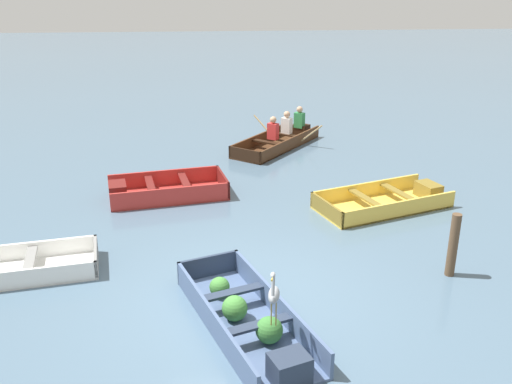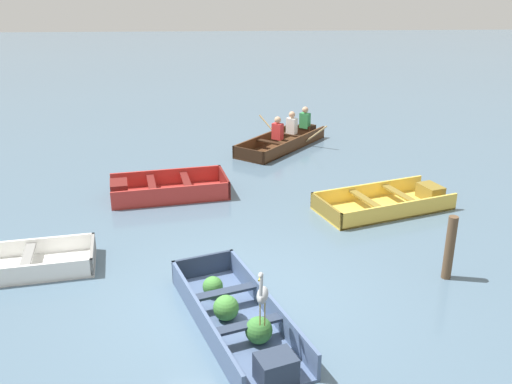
{
  "view_description": "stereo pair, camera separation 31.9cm",
  "coord_description": "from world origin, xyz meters",
  "px_view_note": "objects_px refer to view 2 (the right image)",
  "views": [
    {
      "loc": [
        -0.41,
        -7.31,
        4.56
      ],
      "look_at": [
        0.5,
        3.46,
        0.35
      ],
      "focal_mm": 40.0,
      "sensor_mm": 36.0,
      "label": 1
    },
    {
      "loc": [
        -0.09,
        -7.33,
        4.56
      ],
      "look_at": [
        0.5,
        3.46,
        0.35
      ],
      "focal_mm": 40.0,
      "sensor_mm": 36.0,
      "label": 2
    }
  ],
  "objects_px": {
    "skiff_red_near_moored": "(163,189)",
    "skiff_yellow_far_moored": "(389,203)",
    "mooring_post": "(450,248)",
    "dinghy_slate_blue_foreground": "(239,319)",
    "heron_on_dinghy": "(262,294)",
    "rowboat_dark_varnish_with_crew": "(285,138)"
  },
  "relations": [
    {
      "from": "skiff_yellow_far_moored",
      "to": "rowboat_dark_varnish_with_crew",
      "type": "height_order",
      "value": "rowboat_dark_varnish_with_crew"
    },
    {
      "from": "skiff_red_near_moored",
      "to": "heron_on_dinghy",
      "type": "height_order",
      "value": "heron_on_dinghy"
    },
    {
      "from": "skiff_yellow_far_moored",
      "to": "heron_on_dinghy",
      "type": "relative_size",
      "value": 3.52
    },
    {
      "from": "dinghy_slate_blue_foreground",
      "to": "rowboat_dark_varnish_with_crew",
      "type": "height_order",
      "value": "rowboat_dark_varnish_with_crew"
    },
    {
      "from": "dinghy_slate_blue_foreground",
      "to": "skiff_yellow_far_moored",
      "type": "relative_size",
      "value": 1.05
    },
    {
      "from": "skiff_yellow_far_moored",
      "to": "dinghy_slate_blue_foreground",
      "type": "bearing_deg",
      "value": -128.02
    },
    {
      "from": "rowboat_dark_varnish_with_crew",
      "to": "mooring_post",
      "type": "xyz_separation_m",
      "value": [
        1.8,
        -7.44,
        0.32
      ]
    },
    {
      "from": "skiff_red_near_moored",
      "to": "heron_on_dinghy",
      "type": "relative_size",
      "value": 3.16
    },
    {
      "from": "rowboat_dark_varnish_with_crew",
      "to": "heron_on_dinghy",
      "type": "height_order",
      "value": "heron_on_dinghy"
    },
    {
      "from": "mooring_post",
      "to": "skiff_yellow_far_moored",
      "type": "bearing_deg",
      "value": 92.79
    },
    {
      "from": "dinghy_slate_blue_foreground",
      "to": "heron_on_dinghy",
      "type": "relative_size",
      "value": 3.68
    },
    {
      "from": "skiff_red_near_moored",
      "to": "heron_on_dinghy",
      "type": "bearing_deg",
      "value": -72.15
    },
    {
      "from": "heron_on_dinghy",
      "to": "skiff_red_near_moored",
      "type": "bearing_deg",
      "value": 107.85
    },
    {
      "from": "rowboat_dark_varnish_with_crew",
      "to": "skiff_yellow_far_moored",
      "type": "bearing_deg",
      "value": -70.1
    },
    {
      "from": "mooring_post",
      "to": "skiff_red_near_moored",
      "type": "bearing_deg",
      "value": 141.74
    },
    {
      "from": "dinghy_slate_blue_foreground",
      "to": "skiff_yellow_far_moored",
      "type": "xyz_separation_m",
      "value": [
        3.19,
        4.08,
        -0.04
      ]
    },
    {
      "from": "rowboat_dark_varnish_with_crew",
      "to": "skiff_red_near_moored",
      "type": "bearing_deg",
      "value": -129.87
    },
    {
      "from": "dinghy_slate_blue_foreground",
      "to": "skiff_yellow_far_moored",
      "type": "distance_m",
      "value": 5.18
    },
    {
      "from": "skiff_red_near_moored",
      "to": "skiff_yellow_far_moored",
      "type": "distance_m",
      "value": 4.79
    },
    {
      "from": "skiff_yellow_far_moored",
      "to": "heron_on_dinghy",
      "type": "distance_m",
      "value": 5.5
    },
    {
      "from": "skiff_red_near_moored",
      "to": "skiff_yellow_far_moored",
      "type": "relative_size",
      "value": 0.9
    },
    {
      "from": "skiff_red_near_moored",
      "to": "skiff_yellow_far_moored",
      "type": "xyz_separation_m",
      "value": [
        4.69,
        -0.95,
        -0.02
      ]
    }
  ]
}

